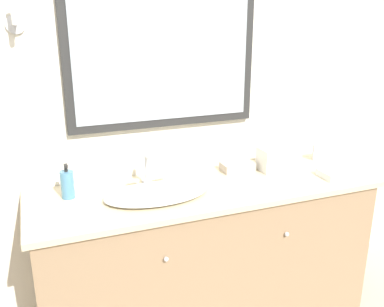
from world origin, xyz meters
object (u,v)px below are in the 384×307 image
at_px(sink_basin, 156,193).
at_px(appliance_box, 279,158).
at_px(soap_bottle, 67,184).
at_px(picture_frame, 321,152).

height_order(sink_basin, appliance_box, sink_basin).
distance_m(soap_bottle, appliance_box, 1.23).
distance_m(soap_bottle, picture_frame, 1.58).
bearing_deg(appliance_box, sink_basin, -171.88).
relative_size(sink_basin, picture_frame, 4.56).
bearing_deg(picture_frame, sink_basin, -171.67).
relative_size(appliance_box, picture_frame, 1.99).
xyz_separation_m(sink_basin, picture_frame, (1.15, 0.17, 0.03)).
height_order(soap_bottle, appliance_box, soap_bottle).
bearing_deg(sink_basin, picture_frame, 8.33).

